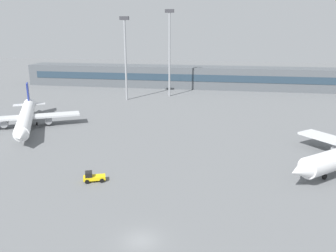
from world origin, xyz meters
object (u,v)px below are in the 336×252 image
Objects in this scene: baggage_tug_yellow at (93,177)px; airplane_mid at (26,117)px; floodlight_tower_west at (169,48)px; floodlight_tower_east at (125,53)px.

airplane_mid is at bearing 136.21° from baggage_tug_yellow.
floodlight_tower_west is at bearing 59.64° from airplane_mid.
floodlight_tower_east is (14.87, 39.53, 13.43)m from airplane_mid.
airplane_mid is at bearing -110.62° from floodlight_tower_east.
floodlight_tower_west is at bearing 34.38° from floodlight_tower_east.
floodlight_tower_west reaches higher than baggage_tug_yellow.
floodlight_tower_west is (28.70, 48.99, 14.77)m from airplane_mid.
floodlight_tower_east is at bearing 101.66° from baggage_tug_yellow.
airplane_mid is 1.23× the size of floodlight_tower_east.
baggage_tug_yellow is 0.14× the size of floodlight_tower_east.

